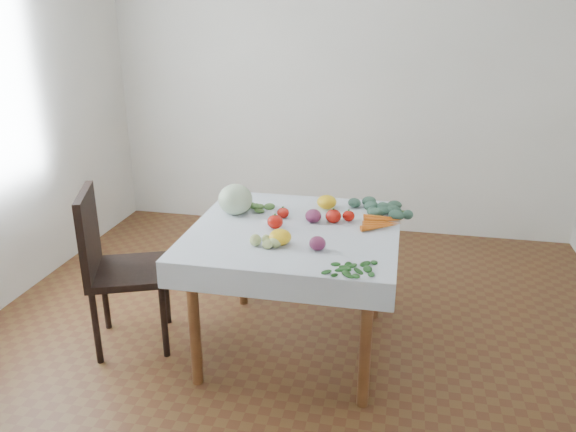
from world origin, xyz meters
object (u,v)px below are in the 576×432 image
(table, at_px, (295,245))
(carrot_bunch, at_px, (382,222))
(cabbage, at_px, (235,199))
(heirloom_back, at_px, (327,202))
(chair, at_px, (112,259))

(table, bearing_deg, carrot_bunch, 17.04)
(table, bearing_deg, cabbage, 158.35)
(cabbage, relative_size, heirloom_back, 1.68)
(chair, xyz_separation_m, heirloom_back, (1.15, 0.53, 0.25))
(table, height_order, carrot_bunch, carrot_bunch)
(table, distance_m, chair, 1.05)
(table, xyz_separation_m, chair, (-1.03, -0.18, -0.11))
(table, xyz_separation_m, cabbage, (-0.38, 0.15, 0.19))
(table, relative_size, heirloom_back, 8.49)
(cabbage, bearing_deg, chair, -153.04)
(chair, distance_m, cabbage, 0.78)
(carrot_bunch, bearing_deg, cabbage, 179.43)
(heirloom_back, bearing_deg, table, -109.58)
(chair, relative_size, cabbage, 4.85)
(table, xyz_separation_m, heirloom_back, (0.13, 0.35, 0.14))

